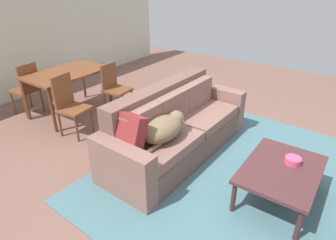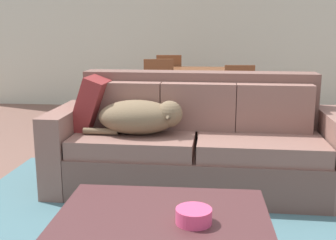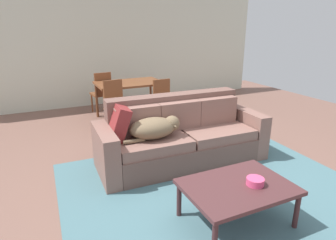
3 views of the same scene
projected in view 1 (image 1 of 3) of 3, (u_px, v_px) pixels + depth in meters
The scene contains 12 objects.
ground_plane at pixel (193, 158), 3.91m from camera, with size 10.00×10.00×0.00m, color brown.
back_partition at pixel (13, 27), 5.35m from camera, with size 8.00×0.12×2.70m, color silver.
area_rug at pixel (227, 171), 3.64m from camera, with size 3.48×2.74×0.01m, color slate.
couch at pixel (176, 129), 3.90m from camera, with size 2.38×0.93×0.94m.
dog_on_left_cushion at pixel (164, 128), 3.39m from camera, with size 0.78×0.41×0.27m.
throw_pillow_by_left_arm at pixel (126, 133), 3.15m from camera, with size 0.16×0.45×0.45m, color maroon.
coffee_table at pixel (281, 171), 3.04m from camera, with size 1.03×0.74×0.42m.
bowl_on_coffee_table at pixel (293, 160), 3.08m from camera, with size 0.17×0.17×0.07m, color #EA4C7F.
dining_table at pixel (67, 76), 4.88m from camera, with size 1.32×0.85×0.77m.
dining_chair_near_left at pixel (70, 103), 4.30m from camera, with size 0.45×0.45×0.94m.
dining_chair_near_right at pixel (114, 86), 5.03m from camera, with size 0.42×0.42×0.87m.
dining_chair_far_left at pixel (27, 87), 4.92m from camera, with size 0.44×0.44×0.93m.
Camera 1 is at (-2.85, -1.59, 2.25)m, focal length 30.49 mm.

